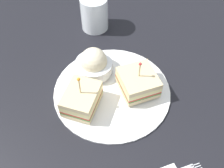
% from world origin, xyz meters
% --- Properties ---
extents(ground_plane, '(1.14, 1.14, 0.02)m').
position_xyz_m(ground_plane, '(0.00, 0.00, -0.01)').
color(ground_plane, black).
extents(plate, '(0.28, 0.28, 0.01)m').
position_xyz_m(plate, '(0.00, 0.00, 0.00)').
color(plate, white).
rests_on(plate, ground_plane).
extents(sandwich_half_front, '(0.12, 0.12, 0.09)m').
position_xyz_m(sandwich_half_front, '(-0.05, -0.03, 0.03)').
color(sandwich_half_front, beige).
rests_on(sandwich_half_front, plate).
extents(sandwich_half_back, '(0.08, 0.10, 0.09)m').
position_xyz_m(sandwich_half_back, '(0.04, 0.07, 0.03)').
color(sandwich_half_back, beige).
rests_on(sandwich_half_back, plate).
extents(coleslaw_bowl, '(0.09, 0.09, 0.07)m').
position_xyz_m(coleslaw_bowl, '(0.07, -0.04, 0.03)').
color(coleslaw_bowl, white).
rests_on(coleslaw_bowl, plate).
extents(drink_glass, '(0.08, 0.08, 0.10)m').
position_xyz_m(drink_glass, '(0.15, -0.20, 0.04)').
color(drink_glass, silver).
rests_on(drink_glass, ground_plane).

